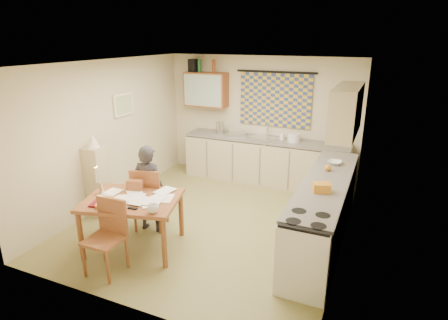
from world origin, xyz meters
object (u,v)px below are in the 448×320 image
at_px(stove, 306,254).
at_px(person, 149,189).
at_px(counter_back, 264,161).
at_px(shelf_stand, 98,182).
at_px(dining_table, 134,223).
at_px(counter_right, 324,210).
at_px(chair_far, 151,209).

xyz_separation_m(stove, person, (-2.47, 0.47, 0.22)).
bearing_deg(person, counter_back, -115.62).
bearing_deg(shelf_stand, dining_table, -27.75).
distance_m(counter_right, person, 2.61).
xyz_separation_m(counter_right, chair_far, (-2.50, -0.74, -0.14)).
bearing_deg(chair_far, dining_table, 85.90).
xyz_separation_m(stove, chair_far, (-2.50, 0.52, -0.14)).
bearing_deg(dining_table, stove, -13.71).
xyz_separation_m(counter_back, chair_far, (-1.01, -2.56, -0.14)).
distance_m(counter_back, counter_right, 2.35).
xyz_separation_m(dining_table, person, (-0.09, 0.53, 0.30)).
relative_size(stove, chair_far, 0.91).
relative_size(counter_back, person, 2.43).
xyz_separation_m(counter_right, dining_table, (-2.39, -1.33, -0.07)).
bearing_deg(dining_table, chair_far, 86.14).
bearing_deg(person, shelf_stand, -9.10).
bearing_deg(chair_far, person, 103.38).
bearing_deg(counter_back, counter_right, -50.58).
bearing_deg(counter_right, counter_back, 129.42).
bearing_deg(shelf_stand, stove, -8.81).
bearing_deg(stove, counter_back, 115.81).
distance_m(counter_right, dining_table, 2.73).
relative_size(dining_table, shelf_stand, 1.24).
bearing_deg(person, chair_far, -66.22).
distance_m(counter_right, chair_far, 2.61).
bearing_deg(dining_table, shelf_stand, 137.14).
distance_m(stove, chair_far, 2.56).
bearing_deg(counter_right, dining_table, -150.95).
relative_size(stove, dining_table, 0.62).
bearing_deg(chair_far, shelf_stand, -16.72).
bearing_deg(person, stove, 164.26).
height_order(dining_table, shelf_stand, shelf_stand).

